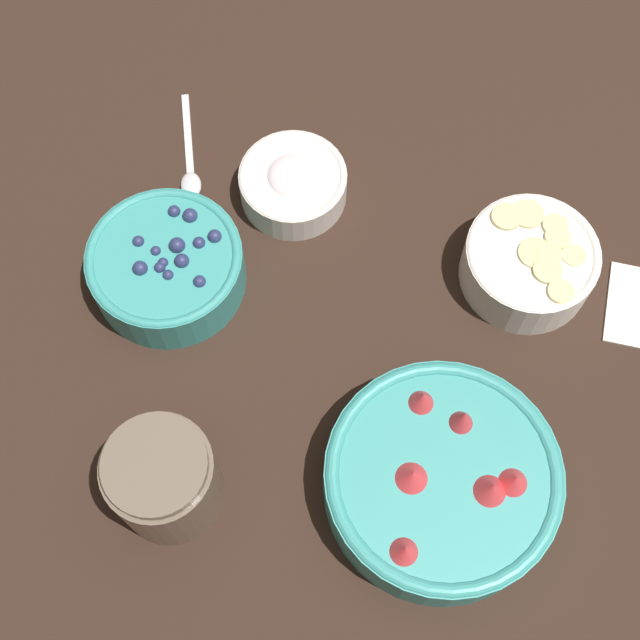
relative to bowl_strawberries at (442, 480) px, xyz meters
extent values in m
plane|color=black|center=(0.06, -0.03, -0.04)|extent=(4.00, 4.00, 0.00)
cylinder|color=teal|center=(0.00, 0.00, -0.01)|extent=(0.21, 0.21, 0.06)
torus|color=teal|center=(0.00, 0.00, 0.02)|extent=(0.21, 0.21, 0.01)
cylinder|color=red|center=(0.00, 0.00, 0.01)|extent=(0.17, 0.17, 0.02)
cone|color=red|center=(0.00, -0.05, 0.03)|extent=(0.03, 0.03, 0.03)
cone|color=red|center=(0.01, 0.08, 0.03)|extent=(0.04, 0.04, 0.02)
cone|color=red|center=(-0.04, 0.00, 0.03)|extent=(0.05, 0.05, 0.03)
cone|color=red|center=(0.04, -0.05, 0.03)|extent=(0.04, 0.04, 0.03)
cone|color=red|center=(0.03, 0.01, 0.03)|extent=(0.04, 0.04, 0.02)
cone|color=red|center=(-0.06, -0.01, 0.03)|extent=(0.04, 0.04, 0.02)
cylinder|color=teal|center=(0.32, -0.10, -0.01)|extent=(0.15, 0.15, 0.05)
torus|color=teal|center=(0.32, -0.10, 0.01)|extent=(0.15, 0.15, 0.01)
cylinder|color=navy|center=(0.32, -0.10, 0.01)|extent=(0.12, 0.12, 0.02)
sphere|color=navy|center=(0.33, -0.15, 0.02)|extent=(0.01, 0.01, 0.01)
sphere|color=navy|center=(0.28, -0.14, 0.02)|extent=(0.01, 0.01, 0.01)
sphere|color=navy|center=(0.31, -0.09, 0.02)|extent=(0.01, 0.01, 0.01)
sphere|color=navy|center=(0.32, -0.10, 0.02)|extent=(0.01, 0.01, 0.01)
sphere|color=navy|center=(0.30, -0.10, 0.02)|extent=(0.01, 0.01, 0.01)
sphere|color=navy|center=(0.30, -0.13, 0.02)|extent=(0.01, 0.01, 0.01)
sphere|color=navy|center=(0.31, -0.12, 0.02)|extent=(0.02, 0.02, 0.02)
sphere|color=navy|center=(0.34, -0.08, 0.02)|extent=(0.01, 0.01, 0.01)
sphere|color=navy|center=(0.32, -0.15, 0.02)|extent=(0.01, 0.01, 0.01)
sphere|color=navy|center=(0.28, -0.09, 0.02)|extent=(0.01, 0.01, 0.01)
sphere|color=navy|center=(0.35, -0.11, 0.02)|extent=(0.01, 0.01, 0.01)
sphere|color=navy|center=(0.32, -0.09, 0.02)|extent=(0.01, 0.01, 0.01)
sphere|color=navy|center=(0.33, -0.11, 0.02)|extent=(0.01, 0.01, 0.01)
cylinder|color=white|center=(-0.01, -0.24, -0.01)|extent=(0.13, 0.13, 0.05)
torus|color=white|center=(-0.01, -0.24, 0.01)|extent=(0.13, 0.13, 0.01)
cylinder|color=beige|center=(-0.01, -0.24, 0.01)|extent=(0.11, 0.11, 0.02)
cylinder|color=beige|center=(0.01, -0.28, 0.02)|extent=(0.03, 0.03, 0.01)
cylinder|color=beige|center=(-0.03, -0.23, 0.02)|extent=(0.03, 0.03, 0.01)
cylinder|color=beige|center=(-0.05, -0.21, 0.02)|extent=(0.03, 0.03, 0.01)
cylinder|color=beige|center=(-0.05, -0.25, 0.02)|extent=(0.02, 0.02, 0.00)
cylinder|color=beige|center=(-0.03, -0.26, 0.02)|extent=(0.03, 0.03, 0.01)
cylinder|color=beige|center=(0.03, -0.27, 0.02)|extent=(0.03, 0.03, 0.01)
cylinder|color=beige|center=(-0.01, -0.24, 0.02)|extent=(0.03, 0.03, 0.01)
cylinder|color=beige|center=(-0.03, -0.24, 0.02)|extent=(0.02, 0.02, 0.01)
cylinder|color=beige|center=(-0.02, -0.28, 0.02)|extent=(0.03, 0.03, 0.01)
cylinder|color=silver|center=(0.24, -0.24, -0.02)|extent=(0.11, 0.11, 0.04)
torus|color=silver|center=(0.24, -0.24, 0.00)|extent=(0.11, 0.11, 0.01)
cylinder|color=white|center=(0.24, -0.24, -0.01)|extent=(0.09, 0.09, 0.01)
ellipsoid|color=white|center=(0.24, -0.24, 0.00)|extent=(0.05, 0.05, 0.02)
cylinder|color=brown|center=(0.23, 0.09, 0.01)|extent=(0.10, 0.10, 0.10)
cylinder|color=#512D1E|center=(0.23, 0.09, 0.00)|extent=(0.08, 0.08, 0.07)
cylinder|color=brown|center=(0.23, 0.09, 0.06)|extent=(0.09, 0.09, 0.01)
cube|color=silver|center=(0.38, -0.27, -0.03)|extent=(0.06, 0.10, 0.01)
ellipsoid|color=silver|center=(0.35, -0.21, -0.03)|extent=(0.03, 0.04, 0.01)
camera|label=1|loc=(0.03, 0.22, 0.78)|focal=50.00mm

